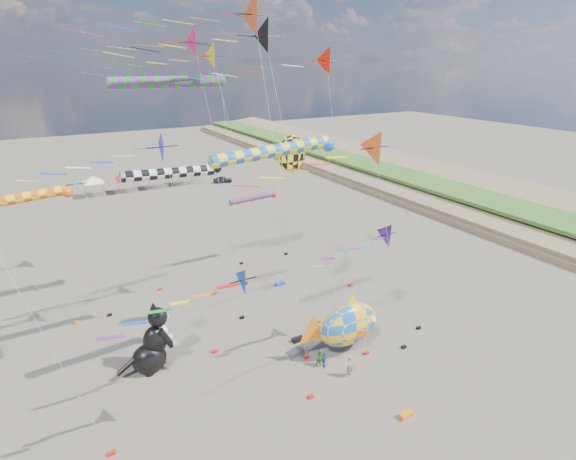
# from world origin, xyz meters

# --- Properties ---
(ground) EXTENTS (260.00, 260.00, 0.00)m
(ground) POSITION_xyz_m (0.00, 0.00, 0.00)
(ground) COLOR brown
(ground) RESTS_ON ground
(delta_kite_0) EXTENTS (13.24, 2.24, 21.73)m
(delta_kite_0) POSITION_xyz_m (-1.06, 20.60, 20.27)
(delta_kite_0) COLOR yellow
(delta_kite_0) RESTS_ON ground
(delta_kite_1) EXTENTS (9.83, 2.10, 16.55)m
(delta_kite_1) POSITION_xyz_m (-7.76, 12.15, 15.18)
(delta_kite_1) COLOR #0906CA
(delta_kite_1) RESTS_ON ground
(delta_kite_2) EXTENTS (11.99, 2.18, 16.79)m
(delta_kite_2) POSITION_xyz_m (3.29, 5.61, 15.37)
(delta_kite_2) COLOR #E6551A
(delta_kite_2) RESTS_ON ground
(delta_kite_4) EXTENTS (11.07, 1.88, 12.07)m
(delta_kite_4) POSITION_xyz_m (-10.87, 23.81, 10.78)
(delta_kite_4) COLOR #0AAFC4
(delta_kite_4) RESTS_ON ground
(delta_kite_6) EXTENTS (9.62, 1.99, 9.67)m
(delta_kite_6) POSITION_xyz_m (6.63, 6.94, 8.37)
(delta_kite_6) COLOR #4E188D
(delta_kite_6) RESTS_ON ground
(delta_kite_7) EXTENTS (12.19, 2.77, 24.01)m
(delta_kite_7) POSITION_xyz_m (-2.64, 8.20, 22.39)
(delta_kite_7) COLOR #CC4513
(delta_kite_7) RESTS_ON ground
(delta_kite_8) EXTENTS (14.54, 2.28, 21.40)m
(delta_kite_8) POSITION_xyz_m (4.82, 15.51, 19.91)
(delta_kite_8) COLOR red
(delta_kite_8) RESTS_ON ground
(delta_kite_9) EXTENTS (10.50, 1.66, 10.49)m
(delta_kite_9) POSITION_xyz_m (-5.85, 4.61, 9.23)
(delta_kite_9) COLOR #0735B9
(delta_kite_9) RESTS_ON ground
(delta_kite_10) EXTENTS (15.44, 3.03, 23.27)m
(delta_kite_10) POSITION_xyz_m (0.25, 25.29, 21.50)
(delta_kite_10) COLOR #E61758
(delta_kite_10) RESTS_ON ground
(delta_kite_11) EXTENTS (13.94, 2.49, 22.99)m
(delta_kite_11) POSITION_xyz_m (-0.78, 11.72, 21.46)
(delta_kite_11) COLOR black
(delta_kite_11) RESTS_ON ground
(windsock_0) EXTENTS (8.49, 0.79, 11.43)m
(windsock_0) POSITION_xyz_m (-14.72, 21.37, 10.98)
(windsock_0) COLOR #E15413
(windsock_0) RESTS_ON ground
(windsock_1) EXTENTS (9.57, 0.80, 15.62)m
(windsock_1) POSITION_xyz_m (-0.80, 8.57, 15.16)
(windsock_1) COLOR blue
(windsock_1) RESTS_ON ground
(windsock_2) EXTENTS (8.30, 0.79, 13.39)m
(windsock_2) POSITION_xyz_m (-5.08, 15.44, 12.93)
(windsock_2) COLOR black
(windsock_2) RESTS_ON ground
(windsock_3) EXTENTS (10.28, 0.95, 19.15)m
(windsock_3) POSITION_xyz_m (-3.20, 20.84, 18.62)
(windsock_3) COLOR #18841C
(windsock_3) RESTS_ON ground
(windsock_4) EXTENTS (6.55, 0.67, 7.50)m
(windsock_4) POSITION_xyz_m (5.43, 25.09, 7.10)
(windsock_4) COLOR red
(windsock_4) RESTS_ON ground
(angelfish_kite) EXTENTS (3.74, 3.02, 15.39)m
(angelfish_kite) POSITION_xyz_m (2.09, 12.29, 13.96)
(angelfish_kite) COLOR yellow
(angelfish_kite) RESTS_ON ground
(cat_inflatable) EXTENTS (3.77, 2.14, 4.88)m
(cat_inflatable) POSITION_xyz_m (-8.68, 12.57, 2.44)
(cat_inflatable) COLOR black
(cat_inflatable) RESTS_ON ground
(fish_inflatable) EXTENTS (6.54, 2.71, 4.77)m
(fish_inflatable) POSITION_xyz_m (4.17, 7.44, 2.29)
(fish_inflatable) COLOR #1260B4
(fish_inflatable) RESTS_ON ground
(person_adult) EXTENTS (0.69, 0.63, 1.58)m
(person_adult) POSITION_xyz_m (2.69, 5.10, 0.79)
(person_adult) COLOR slate
(person_adult) RESTS_ON ground
(child_green) EXTENTS (0.66, 0.55, 1.22)m
(child_green) POSITION_xyz_m (1.58, 7.09, 0.61)
(child_green) COLOR #1E811A
(child_green) RESTS_ON ground
(child_blue) EXTENTS (0.71, 0.59, 1.13)m
(child_blue) POSITION_xyz_m (1.72, 6.78, 0.57)
(child_blue) COLOR #255195
(child_blue) RESTS_ON ground
(kite_bag_1) EXTENTS (0.90, 0.44, 0.30)m
(kite_bag_1) POSITION_xyz_m (1.71, 10.35, 0.15)
(kite_bag_1) COLOR black
(kite_bag_1) RESTS_ON ground
(kite_bag_2) EXTENTS (0.90, 0.44, 0.30)m
(kite_bag_2) POSITION_xyz_m (4.97, 19.09, 0.15)
(kite_bag_2) COLOR blue
(kite_bag_2) RESTS_ON ground
(kite_bag_3) EXTENTS (0.90, 0.44, 0.30)m
(kite_bag_3) POSITION_xyz_m (3.36, 0.39, 0.15)
(kite_bag_3) COLOR orange
(kite_bag_3) RESTS_ON ground
(tent_row) EXTENTS (19.20, 4.20, 3.80)m
(tent_row) POSITION_xyz_m (1.50, 60.00, 3.15)
(tent_row) COLOR white
(tent_row) RESTS_ON ground
(parked_car) EXTENTS (3.51, 1.97, 1.13)m
(parked_car) POSITION_xyz_m (14.83, 58.00, 0.56)
(parked_car) COLOR #26262D
(parked_car) RESTS_ON ground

